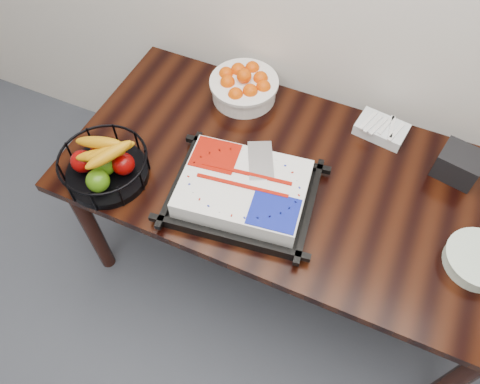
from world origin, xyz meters
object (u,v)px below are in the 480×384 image
at_px(tangerine_bowl, 244,83).
at_px(cake_tray, 243,191).
at_px(fruit_basket, 104,164).
at_px(plate_stack, 478,260).
at_px(table, 293,188).
at_px(napkin_box, 459,164).

bearing_deg(tangerine_bowl, cake_tray, -66.45).
distance_m(fruit_basket, plate_stack, 1.37).
relative_size(cake_tray, tangerine_bowl, 1.92).
bearing_deg(table, napkin_box, 25.17).
relative_size(cake_tray, plate_stack, 2.50).
height_order(table, fruit_basket, fruit_basket).
bearing_deg(table, plate_stack, -8.45).
xyz_separation_m(table, fruit_basket, (-0.66, -0.30, 0.16)).
xyz_separation_m(tangerine_bowl, napkin_box, (0.92, -0.05, -0.03)).
relative_size(tangerine_bowl, plate_stack, 1.30).
bearing_deg(plate_stack, table, 171.55).
height_order(cake_tray, plate_stack, cake_tray).
height_order(cake_tray, fruit_basket, fruit_basket).
relative_size(table, napkin_box, 11.50).
bearing_deg(fruit_basket, tangerine_bowl, 63.60).
distance_m(tangerine_bowl, plate_stack, 1.13).
bearing_deg(tangerine_bowl, fruit_basket, -116.40).
xyz_separation_m(cake_tray, fruit_basket, (-0.52, -0.12, 0.03)).
relative_size(plate_stack, napkin_box, 1.46).
xyz_separation_m(table, plate_stack, (0.70, -0.10, 0.11)).
height_order(tangerine_bowl, fruit_basket, tangerine_bowl).
distance_m(fruit_basket, napkin_box, 1.35).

